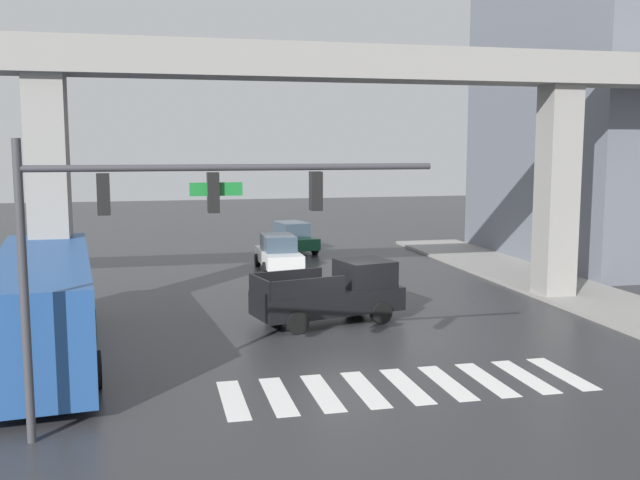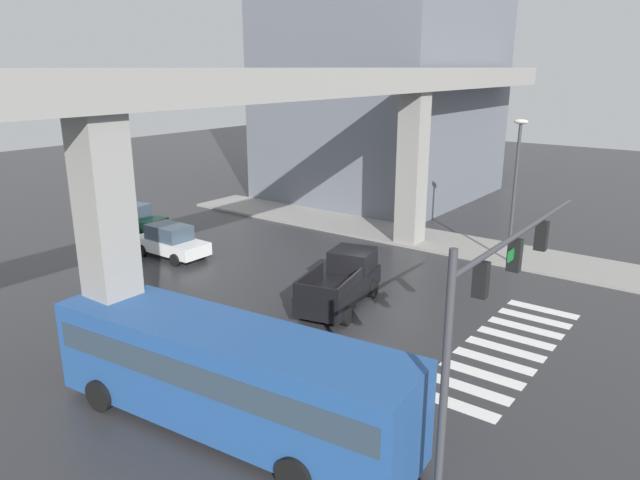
{
  "view_description": "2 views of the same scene",
  "coord_description": "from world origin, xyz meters",
  "px_view_note": "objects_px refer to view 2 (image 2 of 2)",
  "views": [
    {
      "loc": [
        -6.21,
        -22.54,
        6.05
      ],
      "look_at": [
        -0.12,
        3.29,
        2.6
      ],
      "focal_mm": 40.76,
      "sensor_mm": 36.0,
      "label": 1
    },
    {
      "loc": [
        -19.04,
        -11.73,
        9.6
      ],
      "look_at": [
        0.05,
        2.48,
        2.58
      ],
      "focal_mm": 32.89,
      "sensor_mm": 36.0,
      "label": 2
    }
  ],
  "objects_px": {
    "traffic_signal_mast": "(496,288)",
    "pickup_truck": "(343,282)",
    "city_bus": "(227,372)",
    "sedan_dark_green": "(131,218)",
    "sedan_white": "(171,241)",
    "street_lamp_near_corner": "(516,175)"
  },
  "relations": [
    {
      "from": "traffic_signal_mast",
      "to": "pickup_truck",
      "type": "bearing_deg",
      "value": 54.85
    },
    {
      "from": "city_bus",
      "to": "sedan_dark_green",
      "type": "bearing_deg",
      "value": 60.52
    },
    {
      "from": "sedan_white",
      "to": "street_lamp_near_corner",
      "type": "relative_size",
      "value": 0.6
    },
    {
      "from": "pickup_truck",
      "to": "sedan_white",
      "type": "xyz_separation_m",
      "value": [
        -0.08,
        10.9,
        -0.14
      ]
    },
    {
      "from": "pickup_truck",
      "to": "traffic_signal_mast",
      "type": "distance_m",
      "value": 11.03
    },
    {
      "from": "sedan_white",
      "to": "pickup_truck",
      "type": "bearing_deg",
      "value": -89.61
    },
    {
      "from": "sedan_white",
      "to": "traffic_signal_mast",
      "type": "bearing_deg",
      "value": -106.98
    },
    {
      "from": "pickup_truck",
      "to": "traffic_signal_mast",
      "type": "height_order",
      "value": "traffic_signal_mast"
    },
    {
      "from": "pickup_truck",
      "to": "street_lamp_near_corner",
      "type": "relative_size",
      "value": 0.75
    },
    {
      "from": "city_bus",
      "to": "sedan_dark_green",
      "type": "xyz_separation_m",
      "value": [
        10.88,
        19.24,
        -0.87
      ]
    },
    {
      "from": "city_bus",
      "to": "sedan_dark_green",
      "type": "height_order",
      "value": "city_bus"
    },
    {
      "from": "traffic_signal_mast",
      "to": "street_lamp_near_corner",
      "type": "relative_size",
      "value": 1.2
    },
    {
      "from": "city_bus",
      "to": "street_lamp_near_corner",
      "type": "relative_size",
      "value": 1.52
    },
    {
      "from": "sedan_dark_green",
      "to": "traffic_signal_mast",
      "type": "distance_m",
      "value": 26.69
    },
    {
      "from": "city_bus",
      "to": "street_lamp_near_corner",
      "type": "xyz_separation_m",
      "value": [
        18.67,
        -1.21,
        2.83
      ]
    },
    {
      "from": "street_lamp_near_corner",
      "to": "sedan_white",
      "type": "bearing_deg",
      "value": 123.31
    },
    {
      "from": "sedan_dark_green",
      "to": "street_lamp_near_corner",
      "type": "xyz_separation_m",
      "value": [
        7.79,
        -20.45,
        3.7
      ]
    },
    {
      "from": "sedan_dark_green",
      "to": "traffic_signal_mast",
      "type": "xyz_separation_m",
      "value": [
        -7.74,
        -25.28,
        3.7
      ]
    },
    {
      "from": "sedan_white",
      "to": "street_lamp_near_corner",
      "type": "height_order",
      "value": "street_lamp_near_corner"
    },
    {
      "from": "pickup_truck",
      "to": "traffic_signal_mast",
      "type": "relative_size",
      "value": 0.62
    },
    {
      "from": "pickup_truck",
      "to": "sedan_dark_green",
      "type": "distance_m",
      "value": 16.83
    },
    {
      "from": "city_bus",
      "to": "street_lamp_near_corner",
      "type": "height_order",
      "value": "street_lamp_near_corner"
    }
  ]
}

